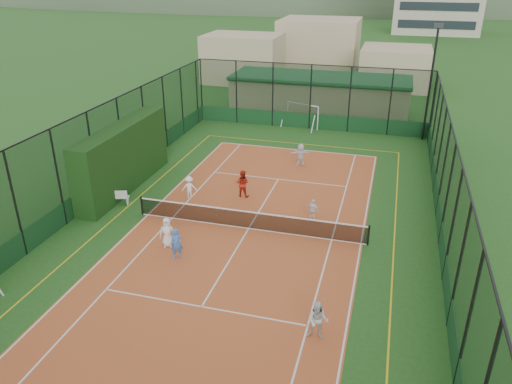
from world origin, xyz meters
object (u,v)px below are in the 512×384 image
futsal_goal_far (302,116)px  child_near_right (318,320)px  child_near_mid (177,244)px  floodlight_ne (430,84)px  child_far_left (189,187)px  clubhouse (320,94)px  child_near_left (167,232)px  coach (242,183)px  child_far_right (313,210)px  child_far_back (301,155)px  white_bench (114,197)px

futsal_goal_far → child_near_right: 24.74m
futsal_goal_far → child_near_mid: bearing=-75.0°
floodlight_ne → child_near_right: floodlight_ne is taller
child_near_mid → child_far_left: size_ratio=1.11×
floodlight_ne → child_near_mid: (-10.90, -20.01, -3.39)m
clubhouse → child_near_left: bearing=-97.3°
coach → child_near_right: bearing=123.6°
child_far_right → floodlight_ne: bearing=-93.5°
child_far_left → coach: size_ratio=0.84×
child_near_right → child_far_left: size_ratio=1.15×
child_far_back → floodlight_ne: bearing=-157.0°
child_near_left → child_far_back: child_far_back is taller
floodlight_ne → futsal_goal_far: floodlight_ne is taller
white_bench → child_far_right: (10.69, 1.01, 0.15)m
child_near_right → child_far_left: (-8.70, 9.42, -0.10)m
futsal_goal_far → coach: bearing=-73.6°
futsal_goal_far → child_far_left: 15.19m
child_near_right → futsal_goal_far: bearing=102.6°
child_near_left → child_far_left: bearing=83.5°
child_far_back → child_far_right: bearing=84.4°
child_near_mid → child_far_right: child_near_mid is taller
child_near_mid → floodlight_ne: bearing=33.9°
clubhouse → white_bench: bearing=-110.1°
child_far_left → child_far_back: (5.00, 6.53, 0.08)m
white_bench → child_far_right: 10.74m
floodlight_ne → child_far_left: (-12.76, -14.10, -3.46)m
futsal_goal_far → child_far_right: 15.94m
child_near_mid → child_near_right: child_near_right is taller
clubhouse → white_bench: size_ratio=9.60×
floodlight_ne → child_near_mid: bearing=-118.6°
clubhouse → child_far_left: size_ratio=11.67×
clubhouse → child_near_mid: size_ratio=10.50×
floodlight_ne → child_far_left: size_ratio=6.34×
child_far_left → child_near_right: bearing=112.1°
white_bench → child_far_left: child_far_left is taller
child_far_left → coach: 2.96m
clubhouse → child_far_back: 13.02m
child_near_left → child_near_right: 8.82m
futsal_goal_far → white_bench: bearing=-93.8°
child_far_back → futsal_goal_far: bearing=-101.3°
clubhouse → child_near_left: clubhouse is taller
floodlight_ne → clubhouse: bearing=147.9°
child_far_left → child_near_left: bearing=80.8°
child_near_left → coach: bearing=56.2°
child_near_left → coach: size_ratio=0.92×
child_far_back → child_near_right: bearing=81.8°
child_near_left → child_far_back: (3.98, 11.62, 0.02)m
white_bench → child_near_left: child_near_left is taller
futsal_goal_far → child_near_right: bearing=-58.3°
clubhouse → child_far_back: size_ratio=10.36×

